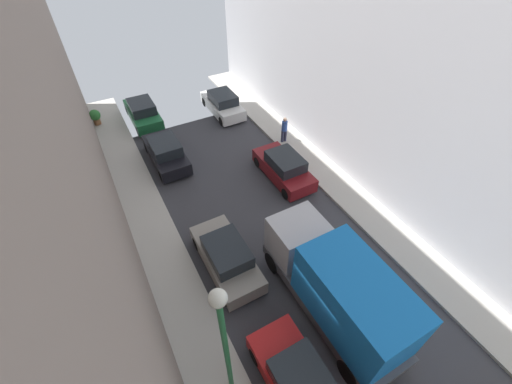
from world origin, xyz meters
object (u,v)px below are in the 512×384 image
potted_plant_1 (95,116)px  lamp_post (224,336)px  parked_car_right_3 (223,104)px  parked_car_left_3 (227,257)px  parked_car_left_5 (143,113)px  delivery_truck (337,287)px  pedestrian (284,129)px  parked_car_right_2 (284,168)px  parked_car_left_4 (166,152)px

potted_plant_1 → lamp_post: (1.10, -19.21, 3.33)m
parked_car_right_3 → potted_plant_1: size_ratio=3.96×
parked_car_left_3 → parked_car_left_5: size_ratio=1.00×
parked_car_right_3 → lamp_post: lamp_post is taller
parked_car_left_3 → parked_car_right_3: bearing=66.2°
delivery_truck → potted_plant_1: (-5.70, 18.66, -1.03)m
delivery_truck → lamp_post: bearing=-173.1°
parked_car_right_3 → pedestrian: pedestrian is taller
parked_car_right_2 → lamp_post: bearing=-131.2°
parked_car_right_3 → potted_plant_1: parked_car_right_3 is taller
parked_car_left_4 → delivery_truck: bearing=-77.7°
potted_plant_1 → lamp_post: lamp_post is taller
pedestrian → delivery_truck: bearing=-113.1°
delivery_truck → lamp_post: lamp_post is taller
pedestrian → lamp_post: size_ratio=0.28×
parked_car_right_3 → parked_car_left_4: bearing=-145.5°
parked_car_left_4 → parked_car_right_2: bearing=-40.3°
parked_car_right_2 → pedestrian: 3.45m
parked_car_left_3 → parked_car_right_3: size_ratio=1.00×
parked_car_left_4 → lamp_post: lamp_post is taller
parked_car_right_2 → pedestrian: (1.84, 2.89, 0.35)m
pedestrian → parked_car_left_4: bearing=166.8°
parked_car_left_4 → potted_plant_1: 6.98m
parked_car_right_2 → delivery_truck: 8.30m
parked_car_left_3 → lamp_post: lamp_post is taller
parked_car_right_2 → pedestrian: bearing=57.5°
parked_car_right_3 → pedestrian: bearing=-71.2°
pedestrian → parked_car_right_3: bearing=108.8°
lamp_post → parked_car_left_4: bearing=81.6°
parked_car_right_3 → parked_car_right_2: bearing=-90.0°
parked_car_left_4 → potted_plant_1: bearing=115.5°
lamp_post → pedestrian: bearing=50.8°
pedestrian → potted_plant_1: (-10.24, 7.99, -0.32)m
parked_car_right_2 → potted_plant_1: size_ratio=3.96×
parked_car_left_3 → lamp_post: 5.85m
pedestrian → parked_car_left_3: bearing=-136.7°
parked_car_left_3 → delivery_truck: delivery_truck is taller
parked_car_right_3 → pedestrian: size_ratio=2.44×
parked_car_left_4 → parked_car_right_2: size_ratio=1.00×
parked_car_left_5 → pedestrian: 10.04m
parked_car_left_4 → parked_car_right_3: size_ratio=1.00×
parked_car_left_3 → delivery_truck: 4.81m
parked_car_left_4 → lamp_post: bearing=-98.4°
parked_car_left_3 → potted_plant_1: bearing=101.5°
parked_car_left_5 → parked_car_left_4: bearing=-90.0°
parked_car_left_4 → delivery_truck: 12.69m
parked_car_right_3 → pedestrian: 5.72m
delivery_truck → parked_car_left_4: bearing=102.3°
lamp_post → parked_car_left_5: bearing=84.0°
parked_car_left_5 → delivery_truck: 17.85m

